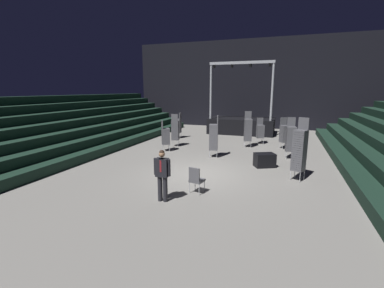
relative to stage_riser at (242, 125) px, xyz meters
name	(u,v)px	position (x,y,z in m)	size (l,w,h in m)	color
ground_plane	(198,175)	(0.00, -11.38, -0.75)	(22.00, 30.00, 0.10)	slate
arena_end_wall	(249,84)	(0.00, 3.62, 3.30)	(22.00, 0.30, 8.00)	black
bleacher_bank_left	(61,125)	(-8.38, -10.38, 0.87)	(5.25, 24.00, 3.15)	black
stage_riser	(242,125)	(0.00, 0.00, 0.00)	(5.15, 2.95, 5.58)	black
man_with_tie	(162,173)	(-0.18, -14.47, 0.25)	(0.57, 0.24, 1.69)	black
chair_stack_front_left	(260,131)	(1.86, -3.97, 0.16)	(0.57, 0.57, 1.71)	#B2B5BA
chair_stack_front_right	(248,129)	(1.23, -5.29, 0.41)	(0.54, 0.54, 2.22)	#B2B5BA
chair_stack_mid_left	(214,137)	(-0.11, -8.45, 0.41)	(0.52, 0.52, 2.22)	#B2B5BA
chair_stack_mid_right	(175,130)	(-3.11, -6.55, 0.32)	(0.52, 0.52, 2.05)	#B2B5BA
chair_stack_mid_centre	(166,136)	(-3.11, -7.99, 0.20)	(0.61, 0.61, 1.79)	#B2B5BA
chair_stack_rear_left	(291,138)	(3.70, -7.40, 0.36)	(0.50, 0.50, 2.14)	#B2B5BA
chair_stack_rear_right	(299,150)	(3.97, -10.85, 0.53)	(0.59, 0.59, 2.48)	#B2B5BA
chair_stack_rear_centre	(178,125)	(-4.06, -3.85, 0.24)	(0.47, 0.47, 1.88)	#B2B5BA
chair_stack_aisle_left	(284,133)	(3.37, -5.01, 0.24)	(0.61, 0.61, 1.88)	#B2B5BA
equipment_road_case	(265,160)	(2.59, -9.39, -0.39)	(0.90, 0.60, 0.63)	black
loose_chair_near_man	(196,179)	(0.62, -13.48, -0.17)	(0.52, 0.52, 0.95)	#B2B5BA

